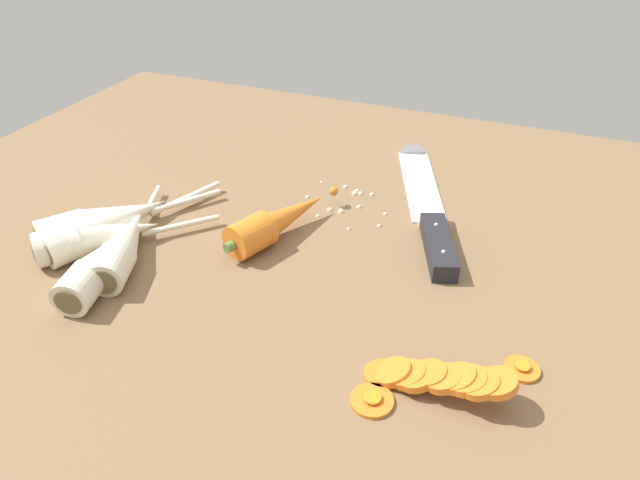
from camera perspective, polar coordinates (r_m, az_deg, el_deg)
The scene contains 12 objects.
ground_plane at distance 69.03cm, azimuth 0.63°, elevation -1.55°, with size 120.00×90.00×4.00cm, color brown.
chefs_knife at distance 77.10cm, azimuth 10.39°, elevation 4.31°, with size 15.48×33.64×4.18cm.
whole_carrot at distance 67.93cm, azimuth -4.30°, elevation 1.86°, with size 8.95×17.47×4.20cm.
parsnip_front at distance 69.88cm, azimuth -21.19°, elevation 0.28°, with size 15.90×16.71×4.00cm.
parsnip_mid_left at distance 71.65cm, azimuth -20.21°, elevation 1.38°, with size 10.41×23.28×4.00cm.
parsnip_mid_right at distance 65.25cm, azimuth -21.17°, elevation -2.29°, with size 6.81×19.63×4.00cm.
parsnip_back at distance 73.00cm, azimuth -20.92°, elevation 1.86°, with size 14.49×19.65×4.00cm.
parsnip_outer at distance 67.68cm, azimuth -18.91°, elevation -0.36°, with size 10.01×21.04×4.00cm.
carrot_slice_stack at distance 50.69cm, azimuth 11.53°, elevation -13.27°, with size 12.83×3.87×3.87cm.
carrot_slice_stray_near at distance 55.01cm, azimuth 19.51°, elevation -11.91°, with size 3.19×3.19×0.70cm.
carrot_slice_stray_mid at distance 49.82cm, azimuth 5.20°, elevation -15.51°, with size 3.70×3.70×0.70cm.
mince_crumbs at distance 75.72cm, azimuth 2.93°, elevation 4.02°, with size 11.61×10.48×0.81cm.
Camera 1 is at (20.67, -52.21, 38.15)cm, focal length 32.11 mm.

